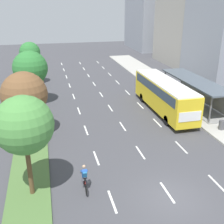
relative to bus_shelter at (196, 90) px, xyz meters
name	(u,v)px	position (x,y,z in m)	size (l,w,h in m)	color
ground_plane	(171,198)	(-9.53, -14.22, -1.87)	(140.00, 140.00, 0.00)	#424247
median_strip	(34,101)	(-17.83, 5.78, -1.81)	(2.60, 52.00, 0.12)	#4C7038
sidewalk_right	(171,90)	(-0.28, 5.78, -1.79)	(4.50, 52.00, 0.15)	#ADAAA3
lane_divider_left	(76,103)	(-13.03, 3.95, -1.86)	(0.14, 47.35, 0.01)	white
lane_divider_center	(105,101)	(-9.53, 3.95, -1.86)	(0.14, 47.35, 0.01)	white
lane_divider_right	(133,98)	(-6.03, 3.95, -1.86)	(0.14, 47.35, 0.01)	white
bus_shelter	(196,90)	(0.00, 0.00, 0.00)	(2.90, 11.32, 2.86)	gray
bus	(164,93)	(-4.28, -0.87, 0.20)	(2.54, 11.29, 3.37)	yellow
cyclist	(85,179)	(-14.41, -12.15, -1.08)	(0.46, 1.82, 1.71)	black
median_tree_nearest	(24,125)	(-17.60, -11.86, 2.76)	(3.33, 3.33, 6.20)	brown
median_tree_second	(24,95)	(-18.05, -3.53, 1.93)	(3.83, 3.83, 5.61)	brown
median_tree_third	(30,68)	(-17.77, 4.81, 2.31)	(3.81, 3.81, 5.97)	brown
median_tree_fourth	(30,53)	(-18.01, 13.14, 2.67)	(2.81, 2.81, 5.85)	brown
trash_bin	(222,125)	(-1.08, -6.65, -1.29)	(0.52, 0.52, 0.85)	#4C4C51
building_far_right	(148,0)	(9.27, 40.88, 9.51)	(7.32, 14.48, 22.75)	#8E939E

